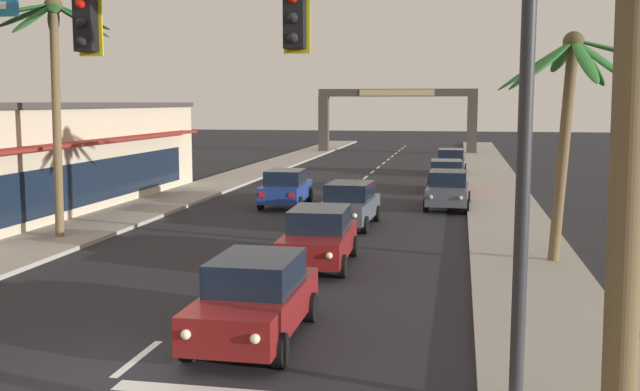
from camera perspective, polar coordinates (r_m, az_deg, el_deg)
The scene contains 17 objects.
ground_plane at distance 13.88m, azimuth -15.15°, elevation -13.02°, with size 220.00×220.00×0.00m, color #232328.
sidewalk_right at distance 32.08m, azimuth 14.20°, elevation -1.35°, with size 3.20×110.00×0.14m, color #9E998E.
sidewalk_left at distance 34.80m, azimuth -12.38°, elevation -0.64°, with size 3.20×110.00×0.14m, color #9E998E.
lane_markings at distance 32.68m, azimuth 1.13°, elevation -1.09°, with size 4.28×87.95×0.01m.
traffic_signal_mast at distance 11.60m, azimuth -0.68°, elevation 10.01°, with size 10.63×0.41×7.58m.
sedan_lead_at_stop_bar at distance 14.93m, azimuth -5.05°, elevation -7.90°, with size 1.95×4.45×1.68m.
sedan_third_in_queue at distance 21.50m, azimuth -0.07°, elevation -3.18°, with size 2.05×4.49×1.68m.
sedan_fifth_in_queue at distance 28.25m, azimuth 2.28°, elevation -0.67°, with size 2.09×4.51×1.68m.
sedan_oncoming_far at distance 33.70m, azimuth -2.66°, elevation 0.62°, with size 2.09×4.50×1.68m.
sedan_parked_nearest_kerb at distance 39.64m, azimuth 9.75°, elevation 1.52°, with size 2.04×4.49×1.68m.
sedan_parked_mid_kerb at distance 49.11m, azimuth 10.11°, elevation 2.60°, with size 2.02×4.48×1.68m.
sedan_parked_far_kerb at distance 33.51m, azimuth 9.89°, elevation 0.48°, with size 2.04×4.49×1.68m.
palm_left_second at distance 26.62m, azimuth -19.86°, elevation 10.24°, with size 3.99×4.01×8.24m.
palm_right_nearest at distance 8.92m, azimuth 23.17°, elevation 11.90°, with size 3.33×3.42×8.22m.
palm_right_second at distance 22.32m, azimuth 18.74°, elevation 7.72°, with size 4.56×4.61×6.74m.
storefront_strip_left at distance 35.22m, azimuth -21.99°, elevation 2.85°, with size 8.80×21.57×4.72m.
town_gateway_arch at distance 68.86m, azimuth 5.96°, elevation 6.53°, with size 14.65×0.90×5.95m.
Camera 1 is at (5.82, -11.67, 4.75)m, focal length 41.30 mm.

